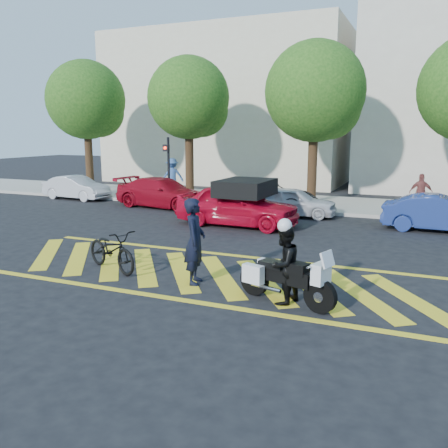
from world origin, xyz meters
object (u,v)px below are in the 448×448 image
at_px(bicycle, 112,250).
at_px(parked_right, 440,213).
at_px(red_convertible, 237,205).
at_px(police_motorcycle, 284,278).
at_px(parked_left, 163,193).
at_px(officer_moto, 284,265).
at_px(parked_mid_left, 265,197).
at_px(officer_bike, 195,241).
at_px(parked_far_left, 76,188).
at_px(parked_mid_right, 293,202).

relative_size(bicycle, parked_right, 0.52).
height_order(bicycle, red_convertible, red_convertible).
relative_size(police_motorcycle, red_convertible, 0.48).
relative_size(bicycle, red_convertible, 0.44).
bearing_deg(bicycle, parked_left, 45.91).
distance_m(officer_moto, parked_mid_left, 11.11).
bearing_deg(police_motorcycle, officer_bike, -173.38).
relative_size(bicycle, police_motorcycle, 0.92).
distance_m(officer_moto, parked_left, 13.13).
xyz_separation_m(bicycle, parked_far_left, (-9.41, 9.85, 0.07)).
height_order(police_motorcycle, parked_left, parked_left).
relative_size(parked_left, parked_mid_left, 0.96).
xyz_separation_m(police_motorcycle, parked_far_left, (-14.11, 10.41, 0.06)).
xyz_separation_m(officer_moto, red_convertible, (-3.84, 7.17, -0.04)).
bearing_deg(red_convertible, parked_mid_right, -24.50).
relative_size(police_motorcycle, parked_left, 0.47).
relative_size(officer_moto, parked_left, 0.35).
bearing_deg(parked_right, officer_moto, 162.12).
relative_size(parked_mid_left, parked_right, 1.25).
height_order(parked_mid_left, parked_right, parked_mid_left).
xyz_separation_m(bicycle, police_motorcycle, (4.70, -0.56, 0.01)).
bearing_deg(officer_bike, red_convertible, -3.95).
relative_size(officer_moto, parked_mid_left, 0.34).
bearing_deg(parked_left, officer_moto, -132.03).
bearing_deg(officer_moto, parked_far_left, -108.80).
height_order(officer_bike, parked_left, officer_bike).
relative_size(officer_bike, red_convertible, 0.44).
distance_m(red_convertible, parked_right, 7.20).
xyz_separation_m(officer_bike, parked_left, (-6.38, 9.44, -0.32)).
bearing_deg(parked_far_left, officer_bike, -126.15).
relative_size(officer_bike, police_motorcycle, 0.91).
bearing_deg(bicycle, officer_bike, -69.85).
bearing_deg(parked_left, red_convertible, -112.73).
bearing_deg(police_motorcycle, parked_left, 148.86).
bearing_deg(bicycle, parked_right, -19.73).
height_order(parked_far_left, parked_right, parked_right).
xyz_separation_m(parked_mid_right, parked_right, (5.58, -0.93, 0.03)).
distance_m(bicycle, police_motorcycle, 4.73).
bearing_deg(parked_left, officer_bike, -139.07).
height_order(officer_bike, bicycle, officer_bike).
distance_m(police_motorcycle, parked_mid_right, 10.25).
bearing_deg(red_convertible, officer_moto, -150.05).
relative_size(bicycle, parked_far_left, 0.56).
xyz_separation_m(police_motorcycle, officer_moto, (-0.02, -0.01, 0.28)).
bearing_deg(parked_mid_right, parked_right, -103.22).
distance_m(parked_mid_right, parked_right, 5.66).
distance_m(parked_far_left, parked_mid_left, 10.26).
height_order(officer_moto, parked_far_left, officer_moto).
height_order(officer_bike, red_convertible, officer_bike).
distance_m(red_convertible, parked_far_left, 10.75).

